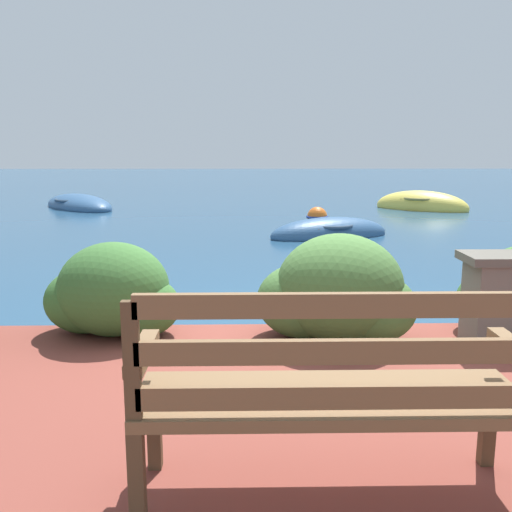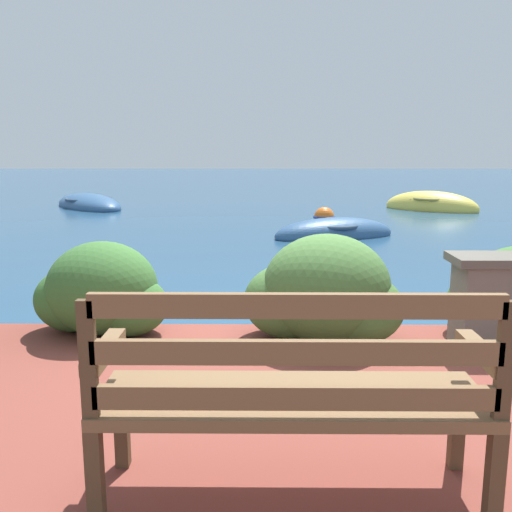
# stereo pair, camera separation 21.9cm
# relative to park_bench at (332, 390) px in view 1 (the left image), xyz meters

# --- Properties ---
(ground_plane) EXTENTS (80.00, 80.00, 0.00)m
(ground_plane) POSITION_rel_park_bench_xyz_m (0.27, 2.39, -0.71)
(ground_plane) COLOR navy
(park_bench) EXTENTS (1.59, 0.48, 0.93)m
(park_bench) POSITION_rel_park_bench_xyz_m (0.00, 0.00, 0.00)
(park_bench) COLOR brown
(park_bench) RESTS_ON patio_terrace
(hedge_clump_left) EXTENTS (1.07, 0.77, 0.73)m
(hedge_clump_left) POSITION_rel_park_bench_xyz_m (-1.37, 2.16, -0.17)
(hedge_clump_left) COLOR #38662D
(hedge_clump_left) RESTS_ON patio_terrace
(hedge_clump_centre) EXTENTS (1.19, 0.86, 0.81)m
(hedge_clump_centre) POSITION_rel_park_bench_xyz_m (0.34, 2.01, -0.13)
(hedge_clump_centre) COLOR #426B33
(hedge_clump_centre) RESTS_ON patio_terrace
(rowboat_nearest) EXTENTS (2.53, 1.62, 0.64)m
(rowboat_nearest) POSITION_rel_park_bench_xyz_m (1.24, 8.43, -0.65)
(rowboat_nearest) COLOR #2D517A
(rowboat_nearest) RESTS_ON ground_plane
(rowboat_mid) EXTENTS (2.67, 2.37, 0.88)m
(rowboat_mid) POSITION_rel_park_bench_xyz_m (4.43, 13.15, -0.63)
(rowboat_mid) COLOR #DBC64C
(rowboat_mid) RESTS_ON ground_plane
(rowboat_far) EXTENTS (2.94, 3.18, 0.67)m
(rowboat_far) POSITION_rel_park_bench_xyz_m (-4.93, 13.67, -0.65)
(rowboat_far) COLOR #2D517A
(rowboat_far) RESTS_ON ground_plane
(mooring_buoy) EXTENTS (0.51, 0.51, 0.46)m
(mooring_buoy) POSITION_rel_park_bench_xyz_m (1.31, 10.84, -0.62)
(mooring_buoy) COLOR orange
(mooring_buoy) RESTS_ON ground_plane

